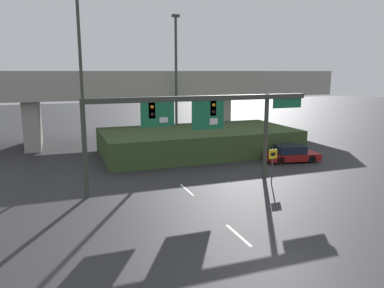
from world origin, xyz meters
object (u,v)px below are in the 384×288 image
object	(u,v)px
speed_limit_sign	(272,161)
highway_light_pole_far	(81,66)
parked_sedan_near_right	(291,154)
signal_gantry	(197,114)
highway_light_pole_near	(176,79)

from	to	relation	value
speed_limit_sign	highway_light_pole_far	world-z (taller)	highway_light_pole_far
speed_limit_sign	parked_sedan_near_right	xyz separation A→B (m)	(4.84, 4.86, -0.91)
signal_gantry	speed_limit_sign	bearing A→B (deg)	-16.85
highway_light_pole_near	speed_limit_sign	bearing A→B (deg)	-81.83
speed_limit_sign	highway_light_pole_far	xyz separation A→B (m)	(-10.94, 9.69, 6.06)
signal_gantry	highway_light_pole_far	distance (m)	10.77
highway_light_pole_far	speed_limit_sign	bearing A→B (deg)	-41.53
speed_limit_sign	highway_light_pole_near	distance (m)	15.00
signal_gantry	parked_sedan_near_right	xyz separation A→B (m)	(9.56, 3.43, -3.99)
signal_gantry	parked_sedan_near_right	distance (m)	10.91
signal_gantry	highway_light_pole_near	size ratio (longest dim) A/B	1.20
speed_limit_sign	highway_light_pole_near	xyz separation A→B (m)	(-2.01, 13.99, 5.02)
highway_light_pole_near	parked_sedan_near_right	world-z (taller)	highway_light_pole_near
highway_light_pole_near	parked_sedan_near_right	bearing A→B (deg)	-53.11
highway_light_pole_far	signal_gantry	bearing A→B (deg)	-53.02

